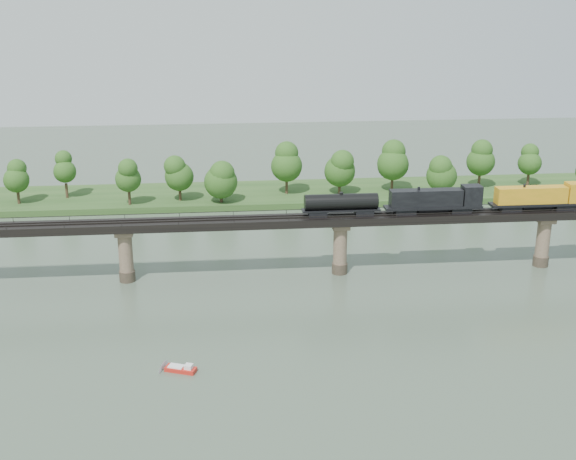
{
  "coord_description": "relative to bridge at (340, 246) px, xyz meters",
  "views": [
    {
      "loc": [
        -22.58,
        -97.11,
        50.97
      ],
      "look_at": [
        -9.93,
        30.0,
        9.0
      ],
      "focal_mm": 45.0,
      "sensor_mm": 36.0,
      "label": 1
    }
  ],
  "objects": [
    {
      "name": "freight_train",
      "position": [
        31.37,
        -0.0,
        8.51
      ],
      "size": [
        75.11,
        2.93,
        5.17
      ],
      "color": "black",
      "rests_on": "bridge"
    },
    {
      "name": "motorboat",
      "position": [
        -28.65,
        -35.19,
        -5.04
      ],
      "size": [
        4.69,
        3.07,
        1.24
      ],
      "rotation": [
        0.0,
        0.0,
        -0.37
      ],
      "color": "red",
      "rests_on": "ground"
    },
    {
      "name": "far_treeline",
      "position": [
        -8.21,
        50.52,
        3.37
      ],
      "size": [
        289.06,
        17.54,
        13.6
      ],
      "color": "#382619",
      "rests_on": "far_bank"
    },
    {
      "name": "far_bank",
      "position": [
        0.0,
        55.0,
        -4.66
      ],
      "size": [
        300.0,
        24.0,
        1.6
      ],
      "primitive_type": "cube",
      "color": "#28481D",
      "rests_on": "ground"
    },
    {
      "name": "ground",
      "position": [
        0.0,
        -30.0,
        -5.46
      ],
      "size": [
        400.0,
        400.0,
        0.0
      ],
      "primitive_type": "plane",
      "color": "#3A493A",
      "rests_on": "ground"
    },
    {
      "name": "bridge",
      "position": [
        0.0,
        0.0,
        0.0
      ],
      "size": [
        236.0,
        30.0,
        11.5
      ],
      "color": "#473A2D",
      "rests_on": "ground"
    },
    {
      "name": "bridge_superstructure",
      "position": [
        0.0,
        0.0,
        6.33
      ],
      "size": [
        220.0,
        4.9,
        0.75
      ],
      "color": "black",
      "rests_on": "bridge"
    }
  ]
}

